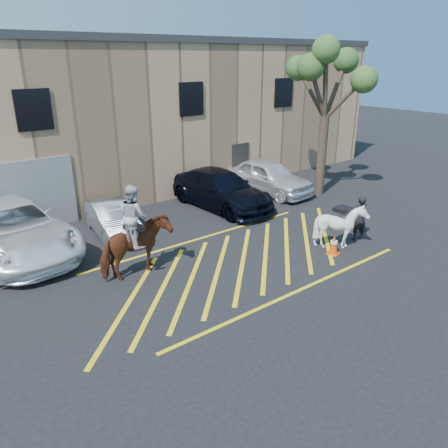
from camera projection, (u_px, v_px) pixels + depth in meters
ground at (237, 259)px, 14.87m from camera, size 90.00×90.00×0.00m
car_white_pickup at (12, 229)px, 14.97m from camera, size 3.49×6.70×1.80m
car_silver_sedan at (112, 219)px, 16.68m from camera, size 1.83×3.97×1.26m
car_blue_suv at (221, 189)px, 19.71m from camera, size 2.55×5.72×1.63m
car_white_suv at (268, 177)px, 21.75m from camera, size 2.30×4.98×1.65m
handler at (359, 218)px, 16.12m from camera, size 0.73×0.60×1.72m
warehouse at (88, 114)px, 22.34m from camera, size 32.42×10.20×7.30m
hatching_zone at (243, 261)px, 14.65m from camera, size 12.60×5.12×0.01m
mounted_bay at (135, 240)px, 13.33m from camera, size 2.29×1.15×2.94m
saddled_white at (341, 226)px, 15.45m from camera, size 1.40×1.55×1.63m
traffic_cone at (334, 244)px, 15.09m from camera, size 0.48×0.48×0.73m
tree at (328, 74)px, 19.81m from camera, size 3.99×4.37×7.31m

